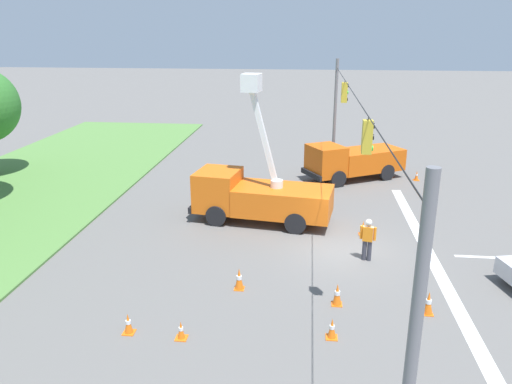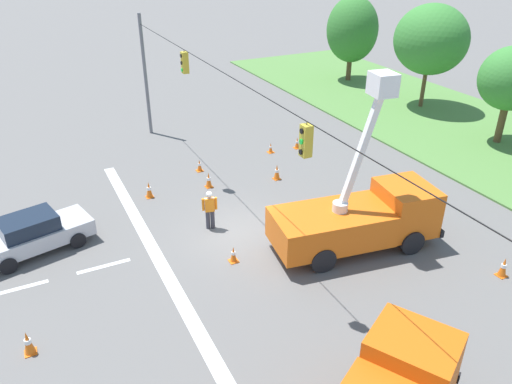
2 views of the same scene
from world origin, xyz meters
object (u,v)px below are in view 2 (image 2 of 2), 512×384
at_px(traffic_cone_mid_left, 209,180).
at_px(traffic_cone_mid_right, 271,148).
at_px(traffic_cone_foreground_right, 149,190).
at_px(traffic_cone_centre_line, 277,172).
at_px(tree_centre, 512,79).
at_px(utility_truck_bucket_lift, 360,216).
at_px(sedan_silver, 33,233).
at_px(traffic_cone_far_left, 503,267).
at_px(traffic_cone_near_bucket, 233,254).
at_px(traffic_cone_lane_edge_a, 28,343).
at_px(traffic_cone_foreground_left, 297,143).
at_px(road_worker, 210,208).
at_px(tree_west, 431,40).
at_px(tree_far_west, 352,30).
at_px(traffic_cone_lane_edge_b, 199,165).

relative_size(traffic_cone_mid_left, traffic_cone_mid_right, 1.34).
relative_size(traffic_cone_foreground_right, traffic_cone_centre_line, 1.00).
xyz_separation_m(tree_centre, utility_truck_bucket_lift, (5.24, -14.13, -2.52)).
relative_size(sedan_silver, traffic_cone_far_left, 5.80).
relative_size(sedan_silver, traffic_cone_near_bucket, 6.92).
xyz_separation_m(sedan_silver, traffic_cone_mid_right, (-4.58, 12.99, -0.51)).
bearing_deg(traffic_cone_lane_edge_a, traffic_cone_foreground_left, 123.67).
distance_m(traffic_cone_mid_left, traffic_cone_lane_edge_a, 11.89).
bearing_deg(road_worker, traffic_cone_mid_left, 159.55).
relative_size(road_worker, traffic_cone_mid_left, 2.25).
distance_m(sedan_silver, traffic_cone_mid_left, 8.48).
xyz_separation_m(tree_west, traffic_cone_far_left, (16.48, -11.22, -4.37)).
xyz_separation_m(sedan_silver, road_worker, (1.52, 6.86, 0.21)).
relative_size(traffic_cone_lane_edge_a, traffic_cone_centre_line, 1.02).
height_order(traffic_cone_near_bucket, traffic_cone_lane_edge_a, traffic_cone_lane_edge_a).
bearing_deg(utility_truck_bucket_lift, traffic_cone_foreground_left, 163.24).
height_order(sedan_silver, traffic_cone_mid_right, sedan_silver).
bearing_deg(traffic_cone_mid_right, tree_centre, 69.67).
distance_m(traffic_cone_far_left, traffic_cone_centre_line, 11.40).
bearing_deg(traffic_cone_lane_edge_a, tree_far_west, 128.18).
distance_m(tree_centre, traffic_cone_mid_left, 18.11).
relative_size(traffic_cone_near_bucket, traffic_cone_lane_edge_a, 0.80).
xyz_separation_m(tree_far_west, road_worker, (16.75, -19.15, -3.19)).
height_order(tree_west, sedan_silver, tree_west).
height_order(traffic_cone_near_bucket, traffic_cone_centre_line, traffic_cone_centre_line).
xyz_separation_m(tree_far_west, tree_west, (8.18, 0.49, 0.57)).
xyz_separation_m(traffic_cone_foreground_left, traffic_cone_lane_edge_a, (10.24, -15.37, 0.09)).
relative_size(road_worker, traffic_cone_near_bucket, 2.67).
bearing_deg(traffic_cone_near_bucket, traffic_cone_lane_edge_a, -78.01).
height_order(tree_centre, traffic_cone_centre_line, tree_centre).
distance_m(tree_centre, traffic_cone_lane_edge_b, 18.24).
height_order(tree_far_west, traffic_cone_lane_edge_b, tree_far_west).
height_order(traffic_cone_near_bucket, traffic_cone_lane_edge_b, traffic_cone_near_bucket).
relative_size(traffic_cone_foreground_left, traffic_cone_foreground_right, 0.83).
relative_size(tree_centre, traffic_cone_lane_edge_a, 6.92).
distance_m(tree_centre, traffic_cone_mid_right, 14.16).
xyz_separation_m(traffic_cone_mid_right, traffic_cone_near_bucket, (8.77, -6.25, 0.05)).
bearing_deg(utility_truck_bucket_lift, road_worker, -128.79).
bearing_deg(traffic_cone_lane_edge_a, tree_centre, 101.91).
xyz_separation_m(road_worker, traffic_cone_near_bucket, (2.67, -0.11, -0.68)).
distance_m(utility_truck_bucket_lift, traffic_cone_foreground_right, 10.14).
relative_size(tree_centre, road_worker, 3.24).
bearing_deg(utility_truck_bucket_lift, traffic_cone_centre_line, -179.70).
relative_size(traffic_cone_foreground_right, traffic_cone_near_bucket, 1.22).
distance_m(traffic_cone_mid_right, traffic_cone_lane_edge_a, 17.16).
relative_size(utility_truck_bucket_lift, sedan_silver, 1.53).
bearing_deg(traffic_cone_far_left, traffic_cone_near_bucket, -121.53).
height_order(sedan_silver, traffic_cone_near_bucket, sedan_silver).
bearing_deg(traffic_cone_foreground_right, tree_west, 102.44).
bearing_deg(traffic_cone_lane_edge_b, road_worker, -15.99).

